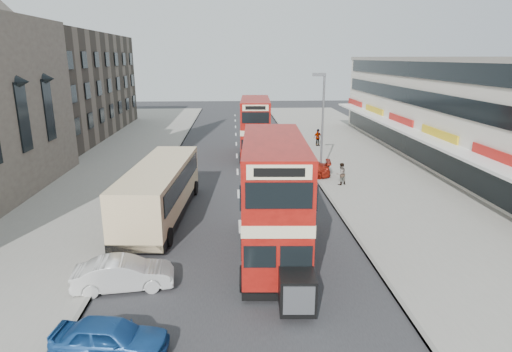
% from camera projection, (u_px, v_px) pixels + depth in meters
% --- Properties ---
extents(ground, '(160.00, 160.00, 0.00)m').
position_uv_depth(ground, '(244.00, 305.00, 16.58)').
color(ground, '#28282B').
rests_on(ground, ground).
extents(road_surface, '(12.00, 90.00, 0.01)m').
position_uv_depth(road_surface, '(238.00, 172.00, 35.81)').
color(road_surface, '#28282B').
rests_on(road_surface, ground).
extents(pavement_right, '(12.00, 90.00, 0.15)m').
position_uv_depth(pavement_right, '(379.00, 169.00, 36.41)').
color(pavement_right, gray).
rests_on(pavement_right, ground).
extents(pavement_left, '(12.00, 90.00, 0.15)m').
position_uv_depth(pavement_left, '(92.00, 173.00, 35.18)').
color(pavement_left, gray).
rests_on(pavement_left, ground).
extents(kerb_left, '(0.20, 90.00, 0.16)m').
position_uv_depth(kerb_left, '(164.00, 172.00, 35.48)').
color(kerb_left, gray).
rests_on(kerb_left, ground).
extents(kerb_right, '(0.20, 90.00, 0.16)m').
position_uv_depth(kerb_right, '(310.00, 170.00, 36.11)').
color(kerb_right, gray).
rests_on(kerb_right, ground).
extents(brick_terrace, '(14.00, 28.00, 12.00)m').
position_uv_depth(brick_terrace, '(48.00, 86.00, 50.39)').
color(brick_terrace, '#66594C').
rests_on(brick_terrace, ground).
extents(commercial_row, '(9.90, 46.20, 9.30)m').
position_uv_depth(commercial_row, '(464.00, 111.00, 37.50)').
color(commercial_row, beige).
rests_on(commercial_row, ground).
extents(street_lamp, '(1.00, 0.20, 8.12)m').
position_uv_depth(street_lamp, '(322.00, 117.00, 32.94)').
color(street_lamp, slate).
rests_on(street_lamp, ground).
extents(bus_main, '(3.21, 10.19, 5.55)m').
position_uv_depth(bus_main, '(274.00, 199.00, 19.90)').
color(bus_main, black).
rests_on(bus_main, ground).
extents(bus_second, '(3.05, 9.76, 5.32)m').
position_uv_depth(bus_second, '(255.00, 127.00, 40.76)').
color(bus_second, black).
rests_on(bus_second, ground).
extents(coach, '(3.61, 11.29, 2.95)m').
position_uv_depth(coach, '(160.00, 189.00, 25.34)').
color(coach, black).
rests_on(coach, ground).
extents(car_left_near, '(3.87, 1.94, 1.26)m').
position_uv_depth(car_left_near, '(110.00, 338.00, 13.65)').
color(car_left_near, navy).
rests_on(car_left_near, ground).
extents(car_left_front, '(4.17, 1.89, 1.33)m').
position_uv_depth(car_left_front, '(124.00, 274.00, 17.62)').
color(car_left_front, silver).
rests_on(car_left_front, ground).
extents(car_right_a, '(5.27, 2.72, 1.46)m').
position_uv_depth(car_right_a, '(298.00, 169.00, 33.94)').
color(car_right_a, '#9E1D0F').
rests_on(car_right_a, ground).
extents(car_right_b, '(4.35, 2.41, 1.15)m').
position_uv_depth(car_right_b, '(289.00, 163.00, 36.54)').
color(car_right_b, orange).
rests_on(car_right_b, ground).
extents(car_right_c, '(3.74, 1.83, 1.23)m').
position_uv_depth(car_right_c, '(278.00, 137.00, 47.96)').
color(car_right_c, '#5897B1').
rests_on(car_right_c, ground).
extents(pedestrian_near, '(0.73, 0.63, 1.67)m').
position_uv_depth(pedestrian_near, '(341.00, 174.00, 31.50)').
color(pedestrian_near, gray).
rests_on(pedestrian_near, pavement_right).
extents(pedestrian_far, '(1.13, 0.89, 1.78)m').
position_uv_depth(pedestrian_far, '(318.00, 137.00, 45.41)').
color(pedestrian_far, gray).
rests_on(pedestrian_far, pavement_right).
extents(cyclist, '(0.74, 1.61, 2.23)m').
position_uv_depth(cyclist, '(294.00, 163.00, 35.40)').
color(cyclist, gray).
rests_on(cyclist, ground).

